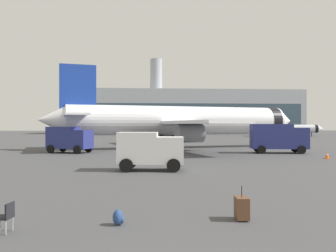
{
  "coord_description": "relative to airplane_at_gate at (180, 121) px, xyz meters",
  "views": [
    {
      "loc": [
        -0.32,
        -5.61,
        3.08
      ],
      "look_at": [
        2.06,
        25.86,
        3.0
      ],
      "focal_mm": 39.13,
      "sensor_mm": 36.0,
      "label": 1
    }
  ],
  "objects": [
    {
      "name": "safety_cone_near",
      "position": [
        11.79,
        -16.44,
        -3.35
      ],
      "size": [
        0.44,
        0.44,
        0.63
      ],
      "color": "#F2590C",
      "rests_on": "ground"
    },
    {
      "name": "traveller_backpack",
      "position": [
        -5.91,
        -37.35,
        -3.42
      ],
      "size": [
        0.36,
        0.4,
        0.48
      ],
      "color": "navy",
      "rests_on": "ground"
    },
    {
      "name": "service_truck",
      "position": [
        -13.13,
        -7.36,
        -2.05
      ],
      "size": [
        5.28,
        3.98,
        2.9
      ],
      "color": "navy",
      "rests_on": "ground"
    },
    {
      "name": "terminal_building",
      "position": [
        12.0,
        87.61,
        4.31
      ],
      "size": [
        82.63,
        22.38,
        27.71
      ],
      "color": "#9EA3AD",
      "rests_on": "ground"
    },
    {
      "name": "rolling_suitcase",
      "position": [
        -1.96,
        -37.03,
        -3.27
      ],
      "size": [
        0.44,
        0.67,
        1.1
      ],
      "color": "brown",
      "rests_on": "ground"
    },
    {
      "name": "airplane_taxiing",
      "position": [
        34.64,
        49.1,
        -1.6
      ],
      "size": [
        20.08,
        18.21,
        5.91
      ],
      "color": "silver",
      "rests_on": "ground"
    },
    {
      "name": "gate_chair",
      "position": [
        -9.08,
        -37.92,
        -3.16
      ],
      "size": [
        0.55,
        0.55,
        0.86
      ],
      "color": "black",
      "rests_on": "ground"
    },
    {
      "name": "airplane_at_gate",
      "position": [
        0.0,
        0.0,
        0.0
      ],
      "size": [
        35.37,
        32.2,
        10.5
      ],
      "color": "white",
      "rests_on": "ground"
    },
    {
      "name": "fuel_truck",
      "position": [
        9.89,
        -9.45,
        -1.88
      ],
      "size": [
        6.27,
        3.4,
        3.2
      ],
      "color": "navy",
      "rests_on": "ground"
    },
    {
      "name": "safety_cone_mid",
      "position": [
        -7.57,
        0.3,
        -3.29
      ],
      "size": [
        0.44,
        0.44,
        0.74
      ],
      "color": "#F2590C",
      "rests_on": "ground"
    },
    {
      "name": "cargo_van",
      "position": [
        -4.59,
        -23.88,
        -2.21
      ],
      "size": [
        4.57,
        2.68,
        2.6
      ],
      "color": "white",
      "rests_on": "ground"
    }
  ]
}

